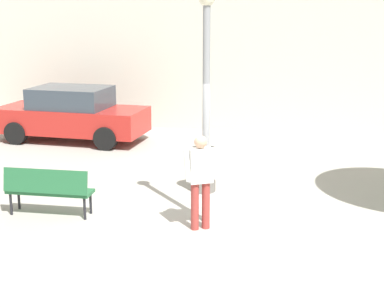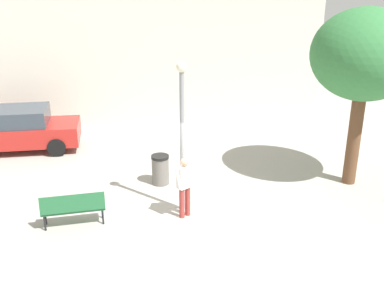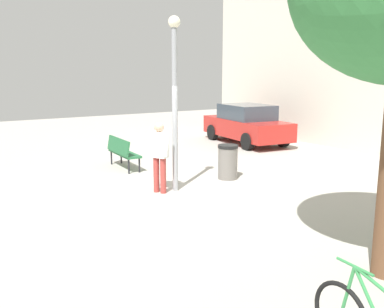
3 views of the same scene
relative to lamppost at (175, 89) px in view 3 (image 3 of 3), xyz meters
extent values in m
plane|color=#A8A399|center=(-0.03, 0.10, -2.42)|extent=(36.00, 36.00, 0.00)
cylinder|color=gray|center=(0.00, 0.00, -0.52)|extent=(0.13, 0.13, 3.80)
sphere|color=#F2EACC|center=(0.00, 0.00, 1.50)|extent=(0.28, 0.28, 0.28)
cylinder|color=#9E3833|center=(0.04, -0.36, -2.00)|extent=(0.14, 0.14, 0.85)
cylinder|color=#9E3833|center=(-0.14, -0.44, -2.00)|extent=(0.14, 0.14, 0.85)
cube|color=white|center=(-0.05, -0.40, -1.27)|extent=(0.45, 0.36, 0.60)
sphere|color=tan|center=(-0.05, -0.40, -0.86)|extent=(0.22, 0.22, 0.22)
cylinder|color=white|center=(0.20, -0.34, -1.24)|extent=(0.18, 0.25, 0.55)
cylinder|color=white|center=(-0.26, -0.54, -1.24)|extent=(0.18, 0.25, 0.55)
cube|color=#236038|center=(-2.90, 0.00, -1.97)|extent=(1.62, 0.53, 0.06)
cube|color=#236038|center=(-2.91, -0.19, -1.72)|extent=(1.60, 0.22, 0.44)
cylinder|color=black|center=(-3.61, 0.20, -2.21)|extent=(0.05, 0.05, 0.42)
cylinder|color=black|center=(-2.17, 0.11, -2.21)|extent=(0.05, 0.05, 0.42)
cylinder|color=black|center=(-3.63, -0.12, -2.21)|extent=(0.05, 0.05, 0.42)
cylinder|color=black|center=(-2.19, -0.20, -2.21)|extent=(0.05, 0.05, 0.42)
cylinder|color=#338447|center=(6.41, -1.70, -1.78)|extent=(0.50, 0.08, 0.64)
cylinder|color=#338447|center=(6.46, -1.70, -1.55)|extent=(0.58, 0.09, 0.18)
cylinder|color=#338447|center=(6.11, -1.67, -1.78)|extent=(0.17, 0.05, 0.63)
cylinder|color=#338447|center=(6.17, -1.68, -1.47)|extent=(0.44, 0.07, 0.03)
cube|color=#AD231E|center=(-4.42, 5.98, -1.80)|extent=(4.39, 2.25, 0.70)
cube|color=#333D47|center=(-4.42, 5.98, -1.17)|extent=(2.29, 1.83, 0.60)
cylinder|color=black|center=(-2.98, 6.59, -2.10)|extent=(0.66, 0.30, 0.64)
cylinder|color=black|center=(-3.20, 5.01, -2.10)|extent=(0.66, 0.30, 0.64)
cylinder|color=black|center=(-5.65, 6.96, -2.10)|extent=(0.66, 0.30, 0.64)
cylinder|color=black|center=(-5.87, 5.37, -2.10)|extent=(0.66, 0.30, 0.64)
cylinder|color=#66605B|center=(-0.22, 1.77, -2.00)|extent=(0.52, 0.52, 0.84)
cylinder|color=black|center=(-0.22, 1.77, -1.54)|extent=(0.54, 0.54, 0.08)
camera|label=1|loc=(0.96, -10.00, 1.39)|focal=54.97mm
camera|label=2|loc=(-3.03, -11.17, 3.83)|focal=44.45mm
camera|label=3|loc=(8.53, -5.12, 0.39)|focal=39.87mm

